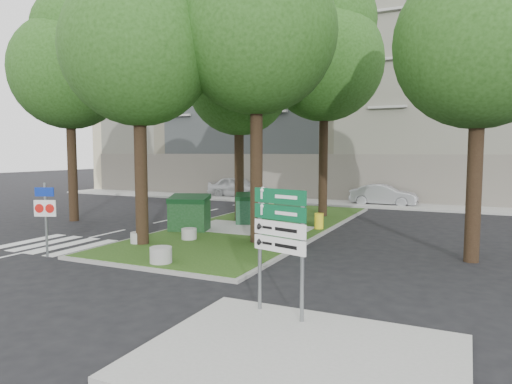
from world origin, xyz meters
The scene contains 25 objects.
ground centered at (0.00, 0.00, 0.00)m, with size 120.00×120.00×0.00m, color black.
median_island centered at (0.50, 8.00, 0.06)m, with size 6.00×16.00×0.12m, color #204413.
median_kerb centered at (0.50, 8.00, 0.05)m, with size 6.30×16.30×0.10m, color gray.
sidewalk_corner centered at (6.50, -3.50, 0.06)m, with size 5.00×4.00×0.12m, color #999993.
building_sidewalk centered at (0.00, 18.50, 0.06)m, with size 42.00×3.00×0.12m, color #999993.
zebra_crossing centered at (-3.75, 1.50, 0.01)m, with size 5.00×3.00×0.01m, color silver.
apartment_building centered at (0.00, 26.00, 8.00)m, with size 41.00×12.00×16.00m, color #C6BC94.
tree_median_near_left centered at (-1.41, 2.56, 7.32)m, with size 5.20×5.20×10.53m.
tree_median_near_right centered at (2.09, 4.56, 7.99)m, with size 5.60×5.60×11.46m.
tree_median_mid centered at (-0.91, 9.06, 6.98)m, with size 4.80×4.80×9.99m.
tree_median_far centered at (2.29, 12.06, 8.32)m, with size 5.80×5.80×11.93m.
tree_street_left centered at (-8.41, 6.06, 7.65)m, with size 5.40×5.40×11.00m.
tree_street_right centered at (9.09, 5.06, 6.98)m, with size 5.00×5.00×10.06m.
dumpster_a centered at (-1.55, 5.57, 0.83)m, with size 1.84×1.52×1.48m.
dumpster_b centered at (0.05, 8.25, 0.79)m, with size 1.80×1.57×1.39m.
dumpster_c centered at (1.65, 8.84, 0.76)m, with size 1.68×1.42×1.33m.
dumpster_d centered at (3.00, 4.34, 0.70)m, with size 1.34×0.97×1.20m.
bollard_left centered at (-1.71, 2.52, 0.31)m, with size 0.54×0.54×0.38m, color #A1A09C.
bollard_right centered at (0.79, 0.50, 0.35)m, with size 0.64×0.64×0.46m, color #989893.
bollard_mid centered at (-0.47, 3.89, 0.32)m, with size 0.56×0.56×0.40m, color #979692.
litter_bin centered at (3.20, 8.16, 0.45)m, with size 0.37×0.37×0.65m, color yellow.
traffic_sign_pole centered at (-3.26, -0.02, 1.52)m, with size 0.68×0.29×2.37m.
directional_sign centered at (5.55, -2.00, 1.78)m, with size 1.21×0.39×2.50m.
car_white centered at (-6.42, 19.50, 0.78)m, with size 1.85×4.60×1.57m, color silver.
car_silver centered at (4.07, 18.83, 0.67)m, with size 1.42×4.06×1.34m, color #989AA0.
Camera 1 is at (8.84, -10.16, 3.33)m, focal length 32.00 mm.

